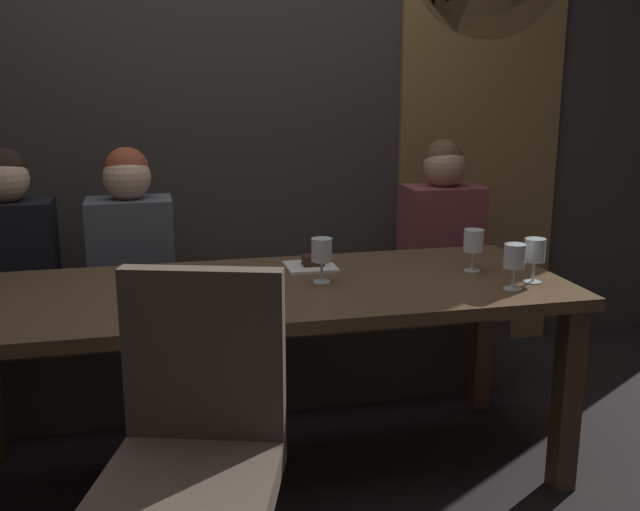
{
  "coord_description": "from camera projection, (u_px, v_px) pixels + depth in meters",
  "views": [
    {
      "loc": [
        -0.39,
        -2.52,
        1.48
      ],
      "look_at": [
        0.21,
        0.0,
        0.84
      ],
      "focal_mm": 41.43,
      "sensor_mm": 36.0,
      "label": 1
    }
  ],
  "objects": [
    {
      "name": "ground",
      "position": [
        268.0,
        472.0,
        2.82
      ],
      "size": [
        9.0,
        9.0,
        0.0
      ],
      "primitive_type": "plane",
      "color": "black"
    },
    {
      "name": "back_wall_tiled",
      "position": [
        223.0,
        70.0,
        3.62
      ],
      "size": [
        6.0,
        0.12,
        3.0
      ],
      "primitive_type": "cube",
      "color": "#383330",
      "rests_on": "ground"
    },
    {
      "name": "arched_door",
      "position": [
        482.0,
        97.0,
        3.88
      ],
      "size": [
        0.9,
        0.05,
        2.55
      ],
      "color": "olive",
      "rests_on": "ground"
    },
    {
      "name": "dining_table",
      "position": [
        265.0,
        309.0,
        2.67
      ],
      "size": [
        2.2,
        0.84,
        0.74
      ],
      "color": "#493422",
      "rests_on": "ground"
    },
    {
      "name": "banquette_bench",
      "position": [
        243.0,
        351.0,
        3.43
      ],
      "size": [
        2.5,
        0.44,
        0.45
      ],
      "color": "#40352A",
      "rests_on": "ground"
    },
    {
      "name": "chair_near_side",
      "position": [
        197.0,
        434.0,
        1.94
      ],
      "size": [
        0.55,
        0.55,
        0.98
      ],
      "color": "brown",
      "rests_on": "ground"
    },
    {
      "name": "diner_redhead",
      "position": [
        10.0,
        242.0,
        3.08
      ],
      "size": [
        0.36,
        0.24,
        0.74
      ],
      "color": "black",
      "rests_on": "banquette_bench"
    },
    {
      "name": "diner_bearded",
      "position": [
        131.0,
        237.0,
        3.18
      ],
      "size": [
        0.36,
        0.24,
        0.73
      ],
      "color": "#4C515B",
      "rests_on": "banquette_bench"
    },
    {
      "name": "diner_far_end",
      "position": [
        442.0,
        221.0,
        3.52
      ],
      "size": [
        0.36,
        0.24,
        0.73
      ],
      "color": "brown",
      "rests_on": "banquette_bench"
    },
    {
      "name": "wine_glass_end_right",
      "position": [
        474.0,
        242.0,
        2.81
      ],
      "size": [
        0.08,
        0.08,
        0.16
      ],
      "color": "silver",
      "rests_on": "dining_table"
    },
    {
      "name": "wine_glass_near_left",
      "position": [
        322.0,
        252.0,
        2.67
      ],
      "size": [
        0.08,
        0.08,
        0.16
      ],
      "color": "silver",
      "rests_on": "dining_table"
    },
    {
      "name": "wine_glass_far_left",
      "position": [
        535.0,
        252.0,
        2.66
      ],
      "size": [
        0.08,
        0.08,
        0.16
      ],
      "color": "silver",
      "rests_on": "dining_table"
    },
    {
      "name": "wine_glass_far_right",
      "position": [
        515.0,
        258.0,
        2.58
      ],
      "size": [
        0.08,
        0.08,
        0.16
      ],
      "color": "silver",
      "rests_on": "dining_table"
    },
    {
      "name": "espresso_cup",
      "position": [
        194.0,
        310.0,
        2.29
      ],
      "size": [
        0.12,
        0.12,
        0.06
      ],
      "color": "white",
      "rests_on": "dining_table"
    },
    {
      "name": "dessert_plate",
      "position": [
        311.0,
        264.0,
        2.89
      ],
      "size": [
        0.19,
        0.19,
        0.05
      ],
      "color": "white",
      "rests_on": "dining_table"
    },
    {
      "name": "folded_napkin",
      "position": [
        226.0,
        298.0,
        2.49
      ],
      "size": [
        0.14,
        0.13,
        0.01
      ],
      "primitive_type": "cube",
      "rotation": [
        0.0,
        0.0,
        0.36
      ],
      "color": "silver",
      "rests_on": "dining_table"
    }
  ]
}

